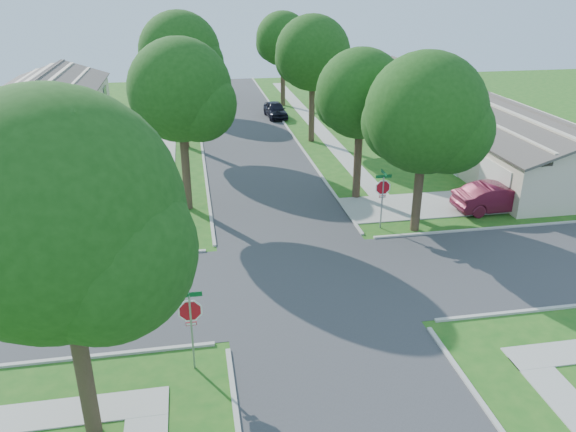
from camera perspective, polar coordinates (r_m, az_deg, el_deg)
The scene contains 21 objects.
ground at distance 23.23m, azimuth 2.00°, elevation -6.78°, with size 100.00×100.00×0.00m, color #1E5918.
road_ns at distance 23.22m, azimuth 2.00°, elevation -6.77°, with size 7.00×100.00×0.02m, color #333335.
sidewalk_ne at distance 48.23m, azimuth 2.75°, elevation 9.30°, with size 1.20×40.00×0.04m, color #9E9B91.
sidewalk_nw at distance 47.14m, azimuth -12.05°, elevation 8.49°, with size 1.20×40.00×0.04m, color #9E9B91.
driveway at distance 31.60m, azimuth 13.45°, elevation 1.06°, with size 8.80×3.60×0.05m, color #9E9B91.
stop_sign_sw at distance 17.76m, azimuth -9.88°, elevation -9.80°, with size 1.05×0.80×2.98m.
stop_sign_ne at distance 27.67m, azimuth 9.61°, elevation 2.64°, with size 1.05×0.80×2.98m.
tree_e_near at distance 30.64m, azimuth 7.50°, elevation 11.81°, with size 4.97×4.80×8.28m.
tree_e_mid at distance 42.00m, azimuth 2.60°, elevation 15.88°, with size 5.59×5.40×9.21m.
tree_e_far at distance 54.71m, azimuth -0.48°, elevation 17.32°, with size 5.17×5.00×8.72m.
tree_w_near at distance 29.18m, azimuth -10.77°, elevation 11.98°, with size 5.38×5.20×8.97m.
tree_w_mid at distance 40.98m, azimuth -10.84°, elevation 15.66°, with size 5.80×5.60×9.56m.
tree_w_far at distance 54.01m, azimuth -10.79°, elevation 16.35°, with size 4.76×4.60×8.04m.
tree_sw_corner at distance 14.10m, azimuth -22.08°, elevation -0.86°, with size 6.21×6.00×9.55m.
tree_ne_corner at distance 26.81m, azimuth 13.86°, elevation 9.59°, with size 5.80×5.60×8.66m.
house_ne_near at distance 38.12m, azimuth 22.72°, elevation 6.06°, with size 8.42×13.60×4.23m.
house_ne_far at distance 53.67m, azimuth 12.65°, elevation 11.84°, with size 8.42×13.60×4.23m.
house_nw_far at distance 53.91m, azimuth -22.78°, elevation 10.67°, with size 8.42×13.60×4.23m.
car_driveway at distance 31.84m, azimuth 20.46°, elevation 1.79°, with size 1.62×4.63×1.53m, color #591225.
car_curb_east at distance 50.55m, azimuth -1.29°, elevation 10.75°, with size 1.63×4.04×1.38m, color black.
car_curb_west at distance 60.74m, azimuth -7.32°, elevation 12.74°, with size 2.08×5.12×1.49m, color black.
Camera 1 is at (-4.30, -19.65, 11.61)m, focal length 35.00 mm.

